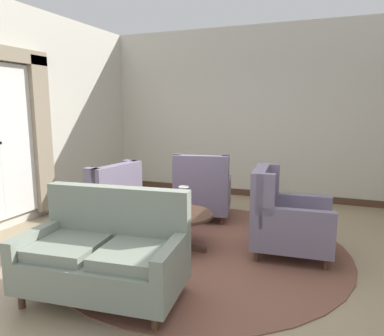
{
  "coord_description": "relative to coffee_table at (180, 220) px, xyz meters",
  "views": [
    {
      "loc": [
        1.44,
        -3.65,
        1.73
      ],
      "look_at": [
        -0.36,
        0.92,
        0.89
      ],
      "focal_mm": 33.42,
      "sensor_mm": 36.0,
      "label": 1
    }
  ],
  "objects": [
    {
      "name": "coffee_table",
      "position": [
        0.0,
        0.0,
        0.0
      ],
      "size": [
        0.82,
        0.82,
        0.45
      ],
      "color": "#4C3323",
      "rests_on": "ground"
    },
    {
      "name": "area_rug",
      "position": [
        0.24,
        0.09,
        -0.36
      ],
      "size": [
        3.56,
        3.56,
        0.01
      ],
      "primitive_type": "cylinder",
      "color": "brown",
      "rests_on": "ground"
    },
    {
      "name": "settee",
      "position": [
        -0.18,
        -1.3,
        0.05
      ],
      "size": [
        1.51,
        0.94,
        0.98
      ],
      "rotation": [
        0.0,
        0.0,
        0.11
      ],
      "color": "gray",
      "rests_on": "ground"
    },
    {
      "name": "wall_left",
      "position": [
        -2.65,
        0.74,
        1.24
      ],
      "size": [
        0.08,
        4.43,
        3.21
      ],
      "primitive_type": "cube",
      "color": "beige",
      "rests_on": "ground"
    },
    {
      "name": "armchair_foreground_right",
      "position": [
        -0.13,
        1.2,
        0.07
      ],
      "size": [
        0.97,
        1.0,
        1.04
      ],
      "rotation": [
        0.0,
        0.0,
        3.35
      ],
      "color": "slate",
      "rests_on": "ground"
    },
    {
      "name": "armchair_near_sideboard",
      "position": [
        -1.1,
        -0.06,
        0.06
      ],
      "size": [
        1.02,
        0.92,
        1.02
      ],
      "rotation": [
        0.0,
        0.0,
        4.57
      ],
      "color": "slate",
      "rests_on": "ground"
    },
    {
      "name": "armchair_far_left",
      "position": [
        1.22,
        0.27,
        0.07
      ],
      "size": [
        0.95,
        0.84,
        1.03
      ],
      "rotation": [
        0.0,
        0.0,
        1.65
      ],
      "color": "slate",
      "rests_on": "ground"
    },
    {
      "name": "window_with_curtains",
      "position": [
        -2.56,
        -0.27,
        1.04
      ],
      "size": [
        0.12,
        1.78,
        2.45
      ],
      "color": "silver"
    },
    {
      "name": "wall_back",
      "position": [
        0.24,
        2.95,
        1.24
      ],
      "size": [
        5.94,
        0.08,
        3.21
      ],
      "primitive_type": "cube",
      "color": "beige",
      "rests_on": "ground"
    },
    {
      "name": "ground",
      "position": [
        0.24,
        -0.21,
        -0.36
      ],
      "size": [
        8.86,
        8.86,
        0.0
      ],
      "primitive_type": "plane",
      "color": "#9E896B"
    },
    {
      "name": "porcelain_vase",
      "position": [
        0.06,
        -0.02,
        0.24
      ],
      "size": [
        0.16,
        0.16,
        0.34
      ],
      "color": "beige",
      "rests_on": "coffee_table"
    },
    {
      "name": "baseboard_back",
      "position": [
        0.24,
        2.9,
        -0.3
      ],
      "size": [
        5.78,
        0.03,
        0.12
      ],
      "primitive_type": "cube",
      "color": "#4C3323",
      "rests_on": "ground"
    }
  ]
}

